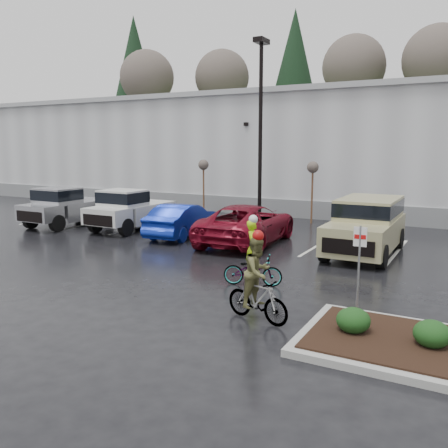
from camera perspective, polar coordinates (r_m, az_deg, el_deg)
The scene contains 16 objects.
ground at distance 12.76m, azimuth -1.64°, elevation -8.77°, with size 120.00×120.00×0.00m, color black.
warehouse at distance 33.04m, azimuth 18.07°, elevation 8.37°, with size 60.50×15.50×7.20m.
wooded_ridge at distance 55.82m, azimuth 22.45°, elevation 7.69°, with size 80.00×25.00×6.00m, color #2B431C.
lamppost at distance 24.70m, azimuth 4.43°, elevation 13.33°, with size 0.50×1.00×9.22m.
sapling_west at distance 27.42m, azimuth -2.49°, elevation 6.77°, with size 0.60×0.60×3.20m.
sapling_mid at distance 24.71m, azimuth 10.63°, elevation 6.34°, with size 0.60×0.60×3.20m.
shrub_a at distance 10.34m, azimuth 15.29°, elevation -11.11°, with size 0.70×0.70×0.52m, color black.
shrub_b at distance 10.14m, azimuth 23.74°, elevation -12.01°, with size 0.70×0.70×0.52m, color black.
fire_lane_sign at distance 11.22m, azimuth 15.94°, elevation -4.22°, with size 0.30×0.05×2.20m.
pickup_silver at distance 25.25m, azimuth -17.86°, elevation 2.12°, with size 2.10×5.20×1.96m, color #9D9EA4, non-canonical shape.
pickup_white at distance 23.33m, azimuth -10.61°, elevation 1.85°, with size 2.10×5.20×1.96m, color silver, non-canonical shape.
car_blue at distance 21.07m, azimuth -5.01°, elevation 0.50°, with size 1.55×4.44×1.46m, color #0E239A.
car_red at distance 19.52m, azimuth 2.83°, elevation 0.04°, with size 2.68×5.81×1.62m, color maroon.
suv_tan at distance 18.15m, azimuth 16.63°, elevation -0.35°, with size 2.20×5.10×2.06m, color tan, non-canonical shape.
cyclist_hivis at distance 13.62m, azimuth 3.49°, elevation -4.77°, with size 1.80×1.06×2.06m.
cyclist_olive at distance 10.89m, azimuth 4.04°, elevation -7.67°, with size 1.70×0.86×2.12m.
Camera 1 is at (6.10, -10.48, 3.98)m, focal length 38.00 mm.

